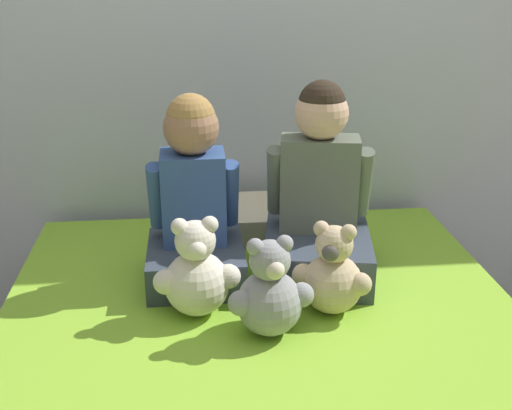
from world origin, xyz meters
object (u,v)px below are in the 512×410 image
object	(u,v)px
child_on_left	(194,204)
pillow_at_headboard	(245,219)
child_on_right	(319,204)
teddy_bear_held_by_right_child	(333,275)
teddy_bear_between_children	(270,294)
teddy_bear_held_by_left_child	(197,274)

from	to	relation	value
child_on_left	pillow_at_headboard	world-z (taller)	child_on_left
child_on_right	teddy_bear_held_by_right_child	size ratio (longest dim) A/B	2.25
child_on_right	teddy_bear_between_children	xyz separation A→B (m)	(-0.21, -0.37, -0.12)
child_on_left	child_on_right	world-z (taller)	child_on_right
teddy_bear_between_children	teddy_bear_held_by_left_child	bearing A→B (deg)	137.80
teddy_bear_between_children	pillow_at_headboard	xyz separation A→B (m)	(-0.01, 0.71, -0.07)
child_on_left	child_on_right	bearing A→B (deg)	-0.07
child_on_right	child_on_left	bearing A→B (deg)	-170.45
teddy_bear_held_by_left_child	pillow_at_headboard	size ratio (longest dim) A/B	0.55
child_on_left	pillow_at_headboard	xyz separation A→B (m)	(0.19, 0.34, -0.21)
child_on_left	teddy_bear_held_by_left_child	distance (m)	0.27
teddy_bear_held_by_left_child	teddy_bear_between_children	world-z (taller)	teddy_bear_held_by_left_child
teddy_bear_held_by_right_child	pillow_at_headboard	distance (m)	0.65
child_on_left	teddy_bear_held_by_right_child	xyz separation A→B (m)	(0.40, -0.27, -0.14)
child_on_right	teddy_bear_held_by_left_child	xyz separation A→B (m)	(-0.41, -0.24, -0.11)
child_on_left	teddy_bear_held_by_left_child	size ratio (longest dim) A/B	1.99
teddy_bear_held_by_left_child	pillow_at_headboard	world-z (taller)	teddy_bear_held_by_left_child
teddy_bear_held_by_right_child	teddy_bear_between_children	xyz separation A→B (m)	(-0.20, -0.10, 0.00)
child_on_left	teddy_bear_held_by_left_child	bearing A→B (deg)	-89.91
teddy_bear_held_by_left_child	teddy_bear_between_children	xyz separation A→B (m)	(0.20, -0.13, -0.01)
child_on_left	teddy_bear_held_by_right_child	size ratio (longest dim) A/B	2.13
child_on_right	pillow_at_headboard	xyz separation A→B (m)	(-0.22, 0.34, -0.19)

